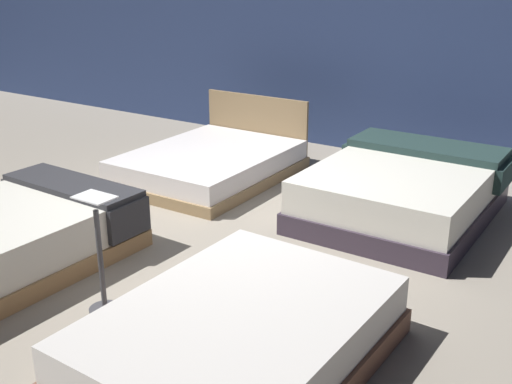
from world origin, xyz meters
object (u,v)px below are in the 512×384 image
at_px(bed_0, 5,239).
at_px(bed_2, 211,163).
at_px(bed_3, 403,190).
at_px(bed_1, 239,339).
at_px(price_sign, 101,269).

relative_size(bed_0, bed_2, 0.99).
bearing_deg(bed_3, bed_1, -88.65).
relative_size(bed_2, price_sign, 2.35).
height_order(bed_2, price_sign, price_sign).
distance_m(bed_0, bed_1, 2.51).
bearing_deg(bed_2, price_sign, -68.21).
distance_m(bed_1, bed_2, 3.84).
xyz_separation_m(bed_3, price_sign, (-1.20, -3.01, 0.07)).
distance_m(bed_0, bed_2, 2.85).
relative_size(bed_3, price_sign, 2.35).
bearing_deg(price_sign, bed_2, 112.09).
distance_m(bed_0, price_sign, 1.26).
relative_size(bed_2, bed_3, 1.00).
relative_size(bed_1, bed_3, 0.98).
relative_size(bed_1, price_sign, 2.29).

